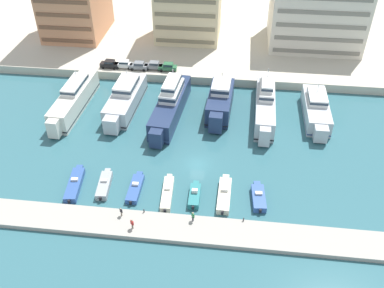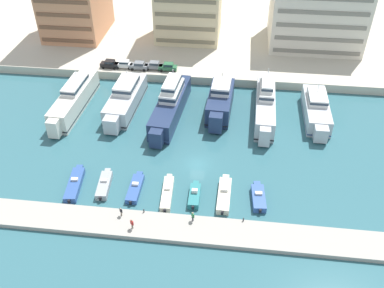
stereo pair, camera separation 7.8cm
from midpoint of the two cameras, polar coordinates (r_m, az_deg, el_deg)
ground_plane at (r=74.21m, az=0.75°, el=-2.72°), size 400.00×400.00×0.00m
quay_promenade at (r=127.35m, az=3.88°, el=16.06°), size 180.00×70.00×1.91m
pier_dock at (r=63.36m, az=-0.74°, el=-11.32°), size 120.00×5.10×0.74m
yacht_ivory_far_left at (r=90.20m, az=-15.42°, el=5.80°), size 4.68×21.42×7.26m
yacht_silver_left at (r=88.43m, az=-8.85°, el=6.01°), size 5.76×19.46×7.15m
yacht_navy_mid_left at (r=85.12m, az=-2.86°, el=5.37°), size 5.92×22.60×8.78m
yacht_navy_center_left at (r=86.12m, az=3.80°, el=5.70°), size 5.17×15.94×7.80m
yacht_silver_center at (r=86.58m, az=9.78°, el=5.46°), size 4.17×22.45×8.71m
yacht_silver_center_right at (r=87.96m, az=16.27°, el=4.44°), size 4.51×17.12×6.51m
motorboat_blue_far_left at (r=72.31m, az=-15.33°, el=-5.16°), size 2.81×8.59×1.44m
motorboat_grey_left at (r=71.04m, az=-11.58°, el=-5.32°), size 2.33×7.06×1.47m
motorboat_blue_mid_left at (r=69.74m, az=-7.54°, el=-5.84°), size 1.84×7.24×1.33m
motorboat_cream_center_left at (r=68.34m, az=-3.28°, el=-6.56°), size 2.02×8.23×1.42m
motorboat_teal_center at (r=67.85m, az=0.37°, el=-6.85°), size 1.77×5.92×1.63m
motorboat_cream_center_right at (r=68.18m, az=4.35°, el=-6.74°), size 2.04×8.54×1.53m
motorboat_blue_mid_right at (r=68.33m, az=8.87°, el=-7.04°), size 2.43×6.53×1.45m
car_black_far_left at (r=100.88m, az=-10.89°, el=10.49°), size 4.17×2.07×1.80m
car_white_left at (r=100.20m, az=-9.02°, el=10.51°), size 4.15×2.02×1.80m
car_grey_mid_left at (r=99.07m, az=-7.06°, el=10.36°), size 4.14×1.99×1.80m
car_grey_center_left at (r=98.80m, az=-5.07°, el=10.42°), size 4.10×1.92×1.80m
car_green_center at (r=98.01m, az=-3.19°, el=10.28°), size 4.11×1.94×1.80m
apartment_block_mid_left at (r=112.76m, az=16.34°, el=16.65°), size 22.34×18.00×18.12m
pedestrian_near_edge at (r=62.84m, az=-7.98°, el=-10.41°), size 0.56×0.48×1.76m
pedestrian_mid_deck at (r=63.24m, az=0.14°, el=-9.54°), size 0.48×0.53×1.72m
pedestrian_far_side at (r=64.84m, az=-9.41°, el=-8.82°), size 0.49×0.43×1.56m
bollard_west at (r=65.28m, az=-6.41°, el=-8.81°), size 0.20×0.20×0.61m
bollard_west_mid at (r=64.29m, az=0.18°, el=-9.44°), size 0.20×0.20×0.61m
bollard_east_mid at (r=64.15m, az=6.91°, el=-9.95°), size 0.20×0.20×0.61m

